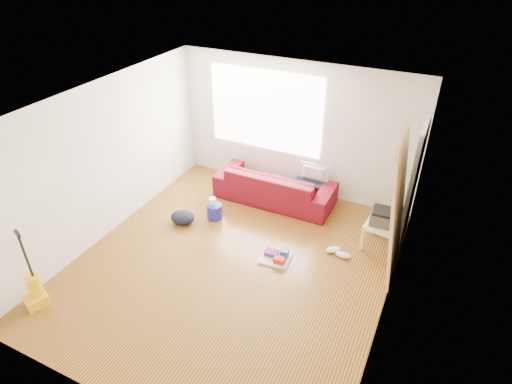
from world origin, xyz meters
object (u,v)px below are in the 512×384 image
at_px(sofa, 274,200).
at_px(bucket, 215,217).
at_px(vacuum, 35,292).
at_px(tv_stand, 312,190).
at_px(side_table, 384,227).
at_px(backpack, 183,223).
at_px(cleaning_tray, 276,257).

height_order(sofa, bucket, sofa).
bearing_deg(vacuum, tv_stand, 79.47).
relative_size(sofa, tv_stand, 3.34).
relative_size(sofa, side_table, 3.64).
relative_size(side_table, backpack, 1.43).
distance_m(cleaning_tray, backpack, 1.85).
distance_m(tv_stand, backpack, 2.42).
distance_m(bucket, vacuum, 3.03).
distance_m(side_table, backpack, 3.36).
bearing_deg(bucket, side_table, 9.53).
bearing_deg(backpack, vacuum, -121.52).
xyz_separation_m(sofa, tv_stand, (0.63, 0.27, 0.22)).
height_order(sofa, side_table, side_table).
relative_size(tv_stand, cleaning_tray, 1.35).
distance_m(sofa, tv_stand, 0.72).
distance_m(cleaning_tray, vacuum, 3.41).
height_order(sofa, vacuum, vacuum).
bearing_deg(cleaning_tray, vacuum, -138.91).
bearing_deg(vacuum, bucket, 88.83).
relative_size(cleaning_tray, backpack, 1.15).
xyz_separation_m(sofa, bucket, (-0.72, -0.99, 0.00)).
xyz_separation_m(cleaning_tray, vacuum, (-2.57, -2.24, 0.17)).
bearing_deg(sofa, cleaning_tray, 114.53).
bearing_deg(tv_stand, backpack, -131.42).
height_order(tv_stand, backpack, tv_stand).
bearing_deg(sofa, vacuum, 63.91).
bearing_deg(sofa, bucket, 54.07).
bearing_deg(side_table, tv_stand, 151.63).
bearing_deg(tv_stand, bucket, -131.22).
relative_size(tv_stand, backpack, 1.56).
height_order(side_table, cleaning_tray, side_table).
xyz_separation_m(tv_stand, cleaning_tray, (0.08, -1.82, -0.17)).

